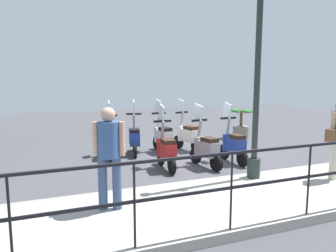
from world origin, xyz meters
TOP-DOWN VIEW (x-y plane):
  - ground_plane at (0.00, 0.00)m, footprint 28.00×28.00m
  - promenade_walkway at (-3.15, 0.00)m, footprint 2.20×20.00m
  - fence_railing at (-4.20, -0.00)m, footprint 0.04×16.03m
  - lamp_post_near at (-2.40, -0.35)m, footprint 0.26×0.90m
  - pedestrian_distant at (-2.92, 2.70)m, footprint 0.41×0.46m
  - potted_palm at (2.02, -3.03)m, footprint 1.06×0.66m
  - scooter_near_0 at (-0.78, -0.91)m, footprint 1.23×0.44m
  - scooter_near_1 at (-0.89, -0.06)m, footprint 1.23×0.46m
  - scooter_near_2 at (-0.72, 0.91)m, footprint 1.23×0.44m
  - scooter_far_0 at (0.94, -0.41)m, footprint 1.21×0.53m
  - scooter_far_1 at (0.98, 0.35)m, footprint 1.23×0.44m
  - scooter_far_2 at (1.06, 1.18)m, footprint 1.21×0.51m
  - scooter_far_3 at (0.94, 1.90)m, footprint 1.23×0.47m

SIDE VIEW (x-z plane):
  - ground_plane at x=0.00m, z-range 0.00..0.00m
  - promenade_walkway at x=-3.15m, z-range 0.00..0.15m
  - potted_palm at x=2.02m, z-range -0.08..0.97m
  - scooter_near_0 at x=-0.78m, z-range -0.29..1.25m
  - scooter_near_1 at x=-0.89m, z-range -0.29..1.25m
  - scooter_near_2 at x=-0.72m, z-range -0.29..1.25m
  - scooter_far_0 at x=0.94m, z-range -0.29..1.25m
  - scooter_far_1 at x=0.98m, z-range -0.29..1.25m
  - scooter_far_2 at x=1.06m, z-range -0.29..1.25m
  - scooter_far_3 at x=0.94m, z-range -0.29..1.25m
  - fence_railing at x=-4.20m, z-range 0.36..1.43m
  - pedestrian_distant at x=-2.92m, z-range 0.28..1.87m
  - lamp_post_near at x=-2.40m, z-range -0.10..4.45m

